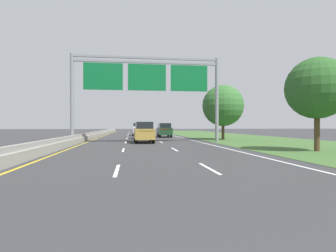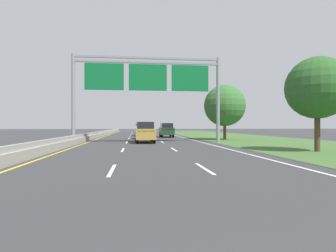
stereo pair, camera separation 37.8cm
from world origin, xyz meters
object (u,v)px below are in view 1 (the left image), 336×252
Objects in this scene: overhead_sign_gantry at (147,81)px; roadside_tree_mid at (223,106)px; roadside_tree_near at (317,88)px; car_darkgreen_right_lane_suv at (164,130)px; pickup_truck_white at (139,129)px; car_red_centre_lane_suv at (143,130)px; car_gold_centre_lane_suv at (144,132)px.

overhead_sign_gantry is 10.84m from roadside_tree_mid.
overhead_sign_gantry reaches higher than roadside_tree_near.
pickup_truck_white is at bearing 30.15° from car_darkgreen_right_lane_suv.
overhead_sign_gantry is 14.85m from car_darkgreen_right_lane_suv.
overhead_sign_gantry reaches higher than car_darkgreen_right_lane_suv.
car_red_centre_lane_suv is 0.70× the size of roadside_tree_mid.
roadside_tree_near is (10.83, -10.89, -2.02)m from overhead_sign_gantry.
car_gold_centre_lane_suv is 16.11m from roadside_tree_near.
car_red_centre_lane_suv is (-0.08, 8.92, -5.18)m from overhead_sign_gantry.
overhead_sign_gantry is 15.49m from roadside_tree_near.
overhead_sign_gantry reaches higher than car_gold_centre_lane_suv.
pickup_truck_white is 1.15× the size of car_gold_centre_lane_suv.
car_red_centre_lane_suv is at bearing 179.55° from pickup_truck_white.
pickup_truck_white is at bearing 1.39° from car_red_centre_lane_suv.
roadside_tree_mid reaches higher than roadside_tree_near.
car_darkgreen_right_lane_suv is (3.72, -6.47, 0.02)m from pickup_truck_white.
car_gold_centre_lane_suv is at bearing 134.34° from overhead_sign_gantry.
overhead_sign_gantry is at bearing -179.33° from car_red_centre_lane_suv.
car_gold_centre_lane_suv is at bearing -156.42° from roadside_tree_mid.
overhead_sign_gantry is 2.76× the size of pickup_truck_white.
car_gold_centre_lane_suv is 0.75× the size of roadside_tree_near.
car_darkgreen_right_lane_suv is 0.74× the size of roadside_tree_near.
pickup_truck_white is 0.81× the size of roadside_tree_mid.
overhead_sign_gantry is 3.20× the size of car_red_centre_lane_suv.
roadside_tree_near is at bearing -45.17° from overhead_sign_gantry.
roadside_tree_near is (11.13, -11.21, 3.16)m from car_gold_centre_lane_suv.
roadside_tree_mid is at bearing -113.83° from car_red_centre_lane_suv.
car_darkgreen_right_lane_suv is at bearing -16.83° from car_gold_centre_lane_suv.
overhead_sign_gantry is 3.20× the size of car_darkgreen_right_lane_suv.
car_red_centre_lane_suv is at bearing 156.02° from roadside_tree_mid.
pickup_truck_white reaches higher than car_darkgreen_right_lane_suv.
roadside_tree_mid is at bearing -144.92° from car_darkgreen_right_lane_suv.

